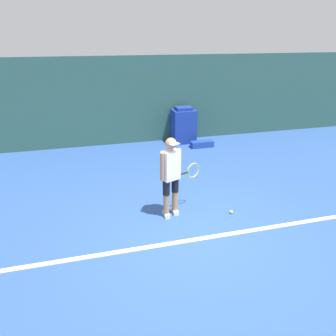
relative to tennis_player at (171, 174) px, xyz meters
name	(u,v)px	position (x,y,z in m)	size (l,w,h in m)	color
ground_plane	(195,234)	(0.23, -0.80, -0.90)	(24.00, 24.00, 0.00)	#2D5193
back_wall	(136,101)	(0.23, 4.96, 0.50)	(24.00, 0.10, 2.79)	#2D564C
court_baseline	(198,239)	(0.23, -0.97, -0.89)	(21.60, 0.10, 0.01)	white
tennis_player	(171,174)	(0.00, 0.00, 0.00)	(0.91, 0.48, 1.62)	#A37556
tennis_ball	(231,212)	(1.19, -0.29, -0.86)	(0.07, 0.07, 0.07)	#D1E533
covered_chair	(183,125)	(1.71, 4.55, -0.32)	(0.75, 0.62, 1.19)	navy
equipment_bag	(202,144)	(2.13, 3.87, -0.80)	(0.73, 0.29, 0.19)	#1E3D99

